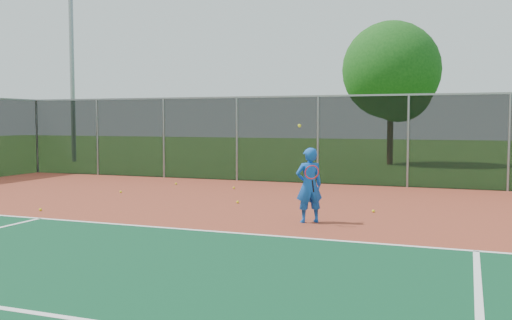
% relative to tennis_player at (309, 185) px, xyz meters
% --- Properties ---
extents(ground, '(120.00, 120.00, 0.00)m').
position_rel_tennis_player_xyz_m(ground, '(1.31, -4.66, -0.82)').
color(ground, '#30601B').
rests_on(ground, ground).
extents(court_apron, '(30.00, 20.00, 0.02)m').
position_rel_tennis_player_xyz_m(court_apron, '(1.31, -2.66, -0.81)').
color(court_apron, '#943B25').
rests_on(court_apron, ground).
extents(fence_back, '(30.00, 0.06, 3.03)m').
position_rel_tennis_player_xyz_m(fence_back, '(1.31, 7.34, 0.74)').
color(fence_back, black).
rests_on(fence_back, court_apron).
extents(tennis_player, '(0.70, 0.73, 2.09)m').
position_rel_tennis_player_xyz_m(tennis_player, '(0.00, 0.00, 0.00)').
color(tennis_player, blue).
rests_on(tennis_player, court_apron).
extents(practice_ball_0, '(0.07, 0.07, 0.07)m').
position_rel_tennis_player_xyz_m(practice_ball_0, '(1.09, 1.78, -0.77)').
color(practice_ball_0, yellow).
rests_on(practice_ball_0, court_apron).
extents(practice_ball_1, '(0.07, 0.07, 0.07)m').
position_rel_tennis_player_xyz_m(practice_ball_1, '(-3.79, 4.92, -0.77)').
color(practice_ball_1, yellow).
rests_on(practice_ball_1, court_apron).
extents(practice_ball_5, '(0.07, 0.07, 0.07)m').
position_rel_tennis_player_xyz_m(practice_ball_5, '(-2.49, 2.05, -0.77)').
color(practice_ball_5, yellow).
rests_on(practice_ball_5, court_apron).
extents(practice_ball_6, '(0.07, 0.07, 0.07)m').
position_rel_tennis_player_xyz_m(practice_ball_6, '(-6.58, 2.79, -0.77)').
color(practice_ball_6, yellow).
rests_on(practice_ball_6, court_apron).
extents(practice_ball_7, '(0.07, 0.07, 0.07)m').
position_rel_tennis_player_xyz_m(practice_ball_7, '(-6.09, 5.33, -0.77)').
color(practice_ball_7, yellow).
rests_on(practice_ball_7, court_apron).
extents(practice_ball_8, '(0.07, 0.07, 0.07)m').
position_rel_tennis_player_xyz_m(practice_ball_8, '(-6.44, -0.78, -0.77)').
color(practice_ball_8, yellow).
rests_on(practice_ball_8, court_apron).
extents(floodlight_nw, '(0.90, 0.40, 12.65)m').
position_rel_tennis_player_xyz_m(floodlight_nw, '(-16.62, 13.41, 6.28)').
color(floodlight_nw, gray).
rests_on(floodlight_nw, ground).
extents(tree_back_left, '(4.81, 4.81, 7.06)m').
position_rel_tennis_player_xyz_m(tree_back_left, '(-0.41, 17.07, 3.61)').
color(tree_back_left, '#372114').
rests_on(tree_back_left, ground).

